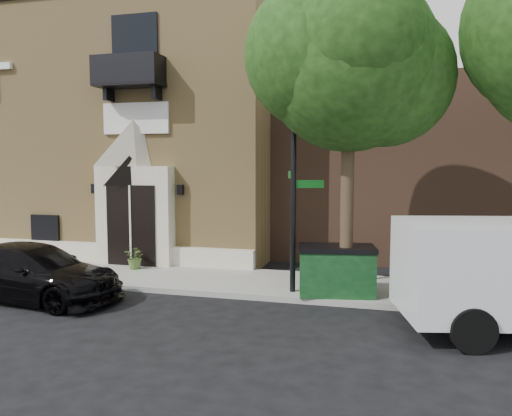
{
  "coord_description": "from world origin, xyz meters",
  "views": [
    {
      "loc": [
        6.96,
        -11.87,
        3.47
      ],
      "look_at": [
        3.28,
        2.0,
        2.16
      ],
      "focal_mm": 35.0,
      "sensor_mm": 36.0,
      "label": 1
    }
  ],
  "objects_px": {
    "street_sign": "(294,187)",
    "dumpster": "(337,270)",
    "pedestrian_near": "(431,259)",
    "black_sedan": "(32,272)",
    "fire_hydrant": "(332,282)"
  },
  "relations": [
    {
      "from": "street_sign",
      "to": "pedestrian_near",
      "type": "distance_m",
      "value": 3.87
    },
    {
      "from": "black_sedan",
      "to": "pedestrian_near",
      "type": "bearing_deg",
      "value": -70.23
    },
    {
      "from": "dumpster",
      "to": "pedestrian_near",
      "type": "distance_m",
      "value": 2.36
    },
    {
      "from": "pedestrian_near",
      "to": "black_sedan",
      "type": "bearing_deg",
      "value": 9.0
    },
    {
      "from": "black_sedan",
      "to": "fire_hydrant",
      "type": "relative_size",
      "value": 6.04
    },
    {
      "from": "black_sedan",
      "to": "street_sign",
      "type": "xyz_separation_m",
      "value": [
        6.34,
        1.94,
        2.15
      ]
    },
    {
      "from": "dumpster",
      "to": "pedestrian_near",
      "type": "height_order",
      "value": "pedestrian_near"
    },
    {
      "from": "fire_hydrant",
      "to": "dumpster",
      "type": "xyz_separation_m",
      "value": [
        0.08,
        0.33,
        0.23
      ]
    },
    {
      "from": "street_sign",
      "to": "fire_hydrant",
      "type": "xyz_separation_m",
      "value": [
        1.03,
        -0.35,
        -2.31
      ]
    },
    {
      "from": "street_sign",
      "to": "dumpster",
      "type": "bearing_deg",
      "value": -20.09
    },
    {
      "from": "street_sign",
      "to": "fire_hydrant",
      "type": "bearing_deg",
      "value": -38.03
    },
    {
      "from": "street_sign",
      "to": "dumpster",
      "type": "relative_size",
      "value": 2.61
    },
    {
      "from": "black_sedan",
      "to": "pedestrian_near",
      "type": "height_order",
      "value": "pedestrian_near"
    },
    {
      "from": "pedestrian_near",
      "to": "fire_hydrant",
      "type": "bearing_deg",
      "value": 14.19
    },
    {
      "from": "street_sign",
      "to": "fire_hydrant",
      "type": "distance_m",
      "value": 2.55
    }
  ]
}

